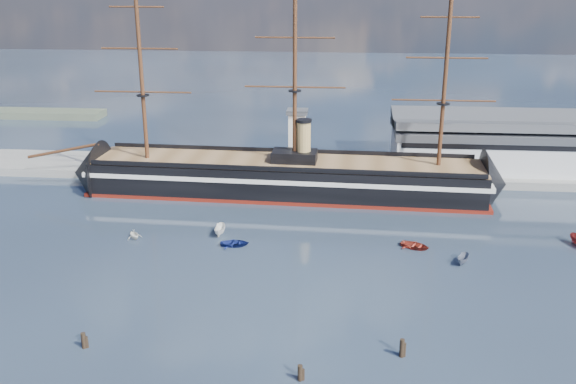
{
  "coord_description": "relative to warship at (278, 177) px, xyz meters",
  "views": [
    {
      "loc": [
        14.29,
        -78.7,
        47.99
      ],
      "look_at": [
        4.15,
        35.0,
        9.0
      ],
      "focal_mm": 40.0,
      "sensor_mm": 36.0,
      "label": 1
    }
  ],
  "objects": [
    {
      "name": "warehouse",
      "position": [
        58.33,
        20.0,
        3.95
      ],
      "size": [
        63.0,
        21.0,
        11.6
      ],
      "color": "#B7BABC",
      "rests_on": "ground"
    },
    {
      "name": "quay_tower",
      "position": [
        3.33,
        13.0,
        5.72
      ],
      "size": [
        5.0,
        5.0,
        15.0
      ],
      "color": "silver",
      "rests_on": "ground"
    },
    {
      "name": "quay",
      "position": [
        10.33,
        16.0,
        -4.04
      ],
      "size": [
        180.0,
        18.0,
        2.0
      ],
      "primitive_type": "cube",
      "color": "slate",
      "rests_on": "ground"
    },
    {
      "name": "motorboat_e",
      "position": [
        28.31,
        -28.64,
        -4.04
      ],
      "size": [
        2.76,
        3.64,
        1.58
      ],
      "primitive_type": "imported",
      "rotation": [
        0.0,
        0.0,
        1.09
      ],
      "color": "maroon",
      "rests_on": "ground"
    },
    {
      "name": "motorboat_d",
      "position": [
        -24.63,
        -28.82,
        -4.04
      ],
      "size": [
        5.58,
        5.16,
        1.95
      ],
      "primitive_type": "imported",
      "rotation": [
        0.0,
        0.0,
        0.69
      ],
      "color": "white",
      "rests_on": "ground"
    },
    {
      "name": "motorboat_a",
      "position": [
        -8.68,
        -25.57,
        -4.04
      ],
      "size": [
        5.87,
        2.33,
        2.32
      ],
      "primitive_type": "imported",
      "rotation": [
        0.0,
        0.0,
        0.04
      ],
      "color": "white",
      "rests_on": "ground"
    },
    {
      "name": "motorboat_c",
      "position": [
        35.99,
        -34.65,
        -4.04
      ],
      "size": [
        5.28,
        3.59,
        1.99
      ],
      "primitive_type": "imported",
      "rotation": [
        0.0,
        0.0,
        -0.4
      ],
      "color": "slate",
      "rests_on": "ground"
    },
    {
      "name": "piling_near_left",
      "position": [
        -19.52,
        -66.22,
        -4.04
      ],
      "size": [
        0.64,
        0.64,
        2.97
      ],
      "primitive_type": "cylinder",
      "color": "black",
      "rests_on": "ground"
    },
    {
      "name": "ground",
      "position": [
        0.33,
        -20.0,
        -4.04
      ],
      "size": [
        600.0,
        600.0,
        0.0
      ],
      "primitive_type": "plane",
      "color": "#1F252F",
      "rests_on": "ground"
    },
    {
      "name": "piling_near_right",
      "position": [
        23.06,
        -64.55,
        -4.04
      ],
      "size": [
        0.64,
        0.64,
        3.31
      ],
      "primitive_type": "cylinder",
      "color": "black",
      "rests_on": "ground"
    },
    {
      "name": "motorboat_b",
      "position": [
        -4.96,
        -30.52,
        -4.04
      ],
      "size": [
        1.69,
        3.45,
        1.55
      ],
      "primitive_type": "imported",
      "rotation": [
        0.0,
        0.0,
        1.68
      ],
      "color": "navy",
      "rests_on": "ground"
    },
    {
      "name": "piling_near_mid",
      "position": [
        10.08,
        -70.93,
        -4.04
      ],
      "size": [
        0.64,
        0.64,
        2.85
      ],
      "primitive_type": "cylinder",
      "color": "black",
      "rests_on": "ground"
    },
    {
      "name": "warship",
      "position": [
        0.0,
        0.0,
        0.0
      ],
      "size": [
        113.18,
        19.71,
        53.94
      ],
      "rotation": [
        0.0,
        0.0,
        -0.04
      ],
      "color": "black",
      "rests_on": "ground"
    }
  ]
}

